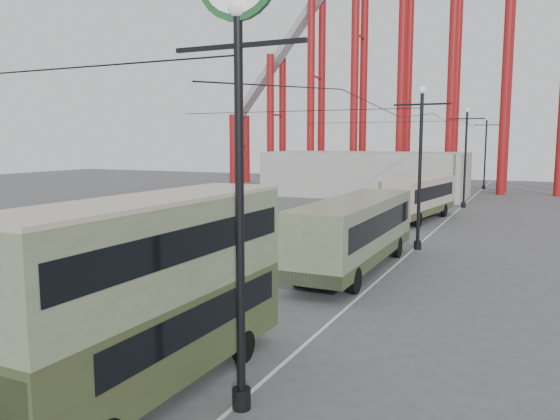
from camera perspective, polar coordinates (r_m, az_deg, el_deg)
The scene contains 12 objects.
ground at distance 18.92m, azimuth -14.75°, elevation -12.32°, with size 160.00×160.00×0.00m, color #4A4A4C.
road_markings at distance 36.10m, azimuth 4.55°, elevation -2.76°, with size 12.52×120.00×0.01m.
lamp_post_near at distance 12.28m, azimuth -4.37°, elevation 14.73°, with size 3.20×0.44×10.80m.
lamp_post_mid at distance 32.21m, azimuth 14.41°, elevation 4.20°, with size 3.20×0.44×9.32m.
lamp_post_far at distance 53.96m, azimuth 18.80°, elevation 5.17°, with size 3.20×0.44×9.32m.
lamp_post_distant at distance 75.86m, azimuth 20.66°, elevation 5.58°, with size 3.20×0.44×9.32m.
roller_coaster at distance 73.80m, azimuth 14.32°, elevation 20.07°, with size 52.95×5.00×55.48m.
fairground_shed at distance 63.22m, azimuth 8.92°, elevation 3.74°, with size 22.00×10.00×5.00m, color #969792.
double_decker_bus at distance 13.84m, azimuth -13.00°, elevation -7.63°, with size 2.44×9.17×4.91m.
single_decker_green at distance 26.74m, azimuth 7.87°, elevation -2.10°, with size 2.86×12.24×3.46m.
single_decker_cream at distance 44.57m, azimuth 14.23°, elevation 1.38°, with size 4.17×11.01×3.34m.
pedestrian at distance 26.32m, azimuth 3.67°, elevation -4.65°, with size 0.61×0.40×1.68m, color black.
Camera 1 is at (11.56, -13.61, 6.25)m, focal length 35.00 mm.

